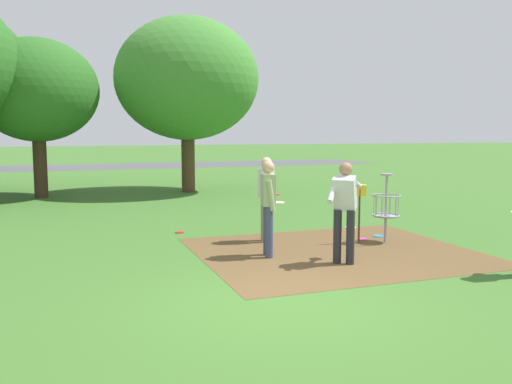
# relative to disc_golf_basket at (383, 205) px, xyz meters

# --- Properties ---
(ground_plane) EXTENTS (160.00, 160.00, 0.00)m
(ground_plane) POSITION_rel_disc_golf_basket_xyz_m (-3.35, -2.87, -0.75)
(ground_plane) COLOR #3D6B28
(dirt_tee_pad) EXTENTS (4.99, 4.33, 0.01)m
(dirt_tee_pad) POSITION_rel_disc_golf_basket_xyz_m (-1.31, -0.46, -0.75)
(dirt_tee_pad) COLOR brown
(dirt_tee_pad) RESTS_ON ground
(disc_golf_basket) EXTENTS (0.98, 0.58, 1.39)m
(disc_golf_basket) POSITION_rel_disc_golf_basket_xyz_m (0.00, 0.00, 0.00)
(disc_golf_basket) COLOR #9E9EA3
(disc_golf_basket) RESTS_ON ground
(player_foreground_watching) EXTENTS (0.45, 0.46, 1.71)m
(player_foreground_watching) POSITION_rel_disc_golf_basket_xyz_m (-2.17, 0.88, 0.21)
(player_foreground_watching) COLOR slate
(player_foreground_watching) RESTS_ON ground
(player_waiting_left) EXTENTS (1.04, 0.71, 1.71)m
(player_waiting_left) POSITION_rel_disc_golf_basket_xyz_m (-1.59, -1.29, 0.23)
(player_waiting_left) COLOR #232328
(player_waiting_left) RESTS_ON ground
(player_waiting_right) EXTENTS (0.43, 0.49, 1.71)m
(player_waiting_right) POSITION_rel_disc_golf_basket_xyz_m (-2.61, -0.37, 0.21)
(player_waiting_right) COLOR #384260
(player_waiting_right) RESTS_ON ground
(frisbee_near_basket) EXTENTS (0.25, 0.25, 0.02)m
(frisbee_near_basket) POSITION_rel_disc_golf_basket_xyz_m (0.22, 1.65, -0.74)
(frisbee_near_basket) COLOR white
(frisbee_near_basket) RESTS_ON ground
(frisbee_by_tee) EXTENTS (0.22, 0.22, 0.02)m
(frisbee_by_tee) POSITION_rel_disc_golf_basket_xyz_m (0.25, 0.53, -0.74)
(frisbee_by_tee) COLOR #1E93DB
(frisbee_by_tee) RESTS_ON ground
(frisbee_mid_grass) EXTENTS (0.20, 0.20, 0.02)m
(frisbee_mid_grass) POSITION_rel_disc_golf_basket_xyz_m (-3.63, 2.41, -0.74)
(frisbee_mid_grass) COLOR red
(frisbee_mid_grass) RESTS_ON ground
(frisbee_far_right) EXTENTS (0.20, 0.20, 0.02)m
(frisbee_far_right) POSITION_rel_disc_golf_basket_xyz_m (-0.24, 0.37, -0.74)
(frisbee_far_right) COLOR #E53D99
(frisbee_far_right) RESTS_ON ground
(tree_near_right) EXTENTS (5.18, 5.18, 6.31)m
(tree_near_right) POSITION_rel_disc_golf_basket_xyz_m (-1.64, 10.31, 3.34)
(tree_near_right) COLOR #4C3823
(tree_near_right) RESTS_ON ground
(tree_mid_left) EXTENTS (4.02, 4.02, 5.29)m
(tree_mid_left) POSITION_rel_disc_golf_basket_xyz_m (-6.70, 10.31, 2.81)
(tree_mid_left) COLOR #422D1E
(tree_mid_left) RESTS_ON ground
(parking_lot_strip) EXTENTS (36.00, 6.00, 0.01)m
(parking_lot_strip) POSITION_rel_disc_golf_basket_xyz_m (-3.35, 26.22, -0.75)
(parking_lot_strip) COLOR #4C4C51
(parking_lot_strip) RESTS_ON ground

